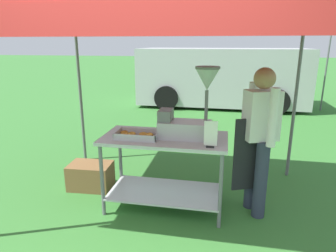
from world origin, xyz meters
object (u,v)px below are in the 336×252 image
at_px(donut_fryer, 190,113).
at_px(supply_crate, 91,176).
at_px(menu_sign, 211,136).
at_px(donut_tray, 137,136).
at_px(van_silver, 221,76).
at_px(stall_canopy, 166,17).
at_px(vendor, 259,135).
at_px(donut_cart, 165,158).

xyz_separation_m(donut_fryer, supply_crate, (-1.32, 0.27, -0.96)).
bearing_deg(supply_crate, menu_sign, -18.79).
xyz_separation_m(donut_tray, supply_crate, (-0.76, 0.37, -0.71)).
relative_size(donut_tray, van_silver, 0.10).
height_order(stall_canopy, donut_fryer, stall_canopy).
height_order(donut_fryer, supply_crate, donut_fryer).
xyz_separation_m(supply_crate, van_silver, (1.54, 5.79, 0.71)).
height_order(stall_canopy, supply_crate, stall_canopy).
xyz_separation_m(donut_fryer, menu_sign, (0.24, -0.26, -0.16)).
bearing_deg(donut_fryer, van_silver, 87.93).
xyz_separation_m(donut_tray, menu_sign, (0.80, -0.16, 0.09)).
height_order(donut_fryer, menu_sign, donut_fryer).
bearing_deg(vendor, stall_canopy, 179.68).
relative_size(donut_cart, supply_crate, 2.43).
bearing_deg(donut_cart, stall_canopy, 90.00).
relative_size(donut_cart, donut_tray, 2.92).
distance_m(donut_tray, menu_sign, 0.82).
bearing_deg(donut_tray, donut_cart, 17.47).
bearing_deg(donut_tray, donut_fryer, 10.94).
bearing_deg(stall_canopy, menu_sign, -34.15).
bearing_deg(supply_crate, donut_fryer, -11.36).
bearing_deg(supply_crate, vendor, -5.30).
relative_size(donut_tray, vendor, 0.29).
xyz_separation_m(donut_fryer, van_silver, (0.22, 6.05, -0.25)).
xyz_separation_m(menu_sign, supply_crate, (-1.55, 0.53, -0.80)).
relative_size(stall_canopy, donut_tray, 7.14).
relative_size(supply_crate, van_silver, 0.12).
height_order(donut_tray, menu_sign, menu_sign).
xyz_separation_m(menu_sign, vendor, (0.49, 0.34, -0.07)).
relative_size(donut_fryer, supply_crate, 1.36).
xyz_separation_m(stall_canopy, menu_sign, (0.51, -0.34, -1.12)).
height_order(donut_cart, van_silver, van_silver).
relative_size(donut_tray, menu_sign, 1.76).
height_order(donut_cart, vendor, vendor).
xyz_separation_m(stall_canopy, vendor, (1.00, -0.01, -1.19)).
height_order(donut_tray, donut_fryer, donut_fryer).
height_order(menu_sign, vendor, vendor).
bearing_deg(vendor, van_silver, 94.89).
relative_size(stall_canopy, donut_fryer, 4.38).
relative_size(stall_canopy, van_silver, 0.69).
distance_m(stall_canopy, donut_cart, 1.49).
bearing_deg(donut_cart, van_silver, 85.38).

